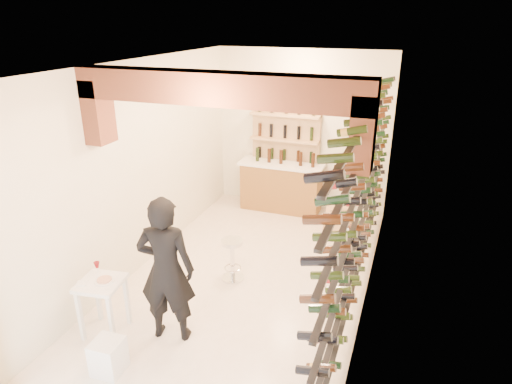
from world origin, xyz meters
TOP-DOWN VIEW (x-y plane):
  - ground at (0.00, 0.00)m, footprint 6.00×6.00m
  - room_shell at (0.00, -0.26)m, footprint 3.52×6.02m
  - wine_rack at (1.53, 0.00)m, footprint 0.32×5.70m
  - back_counter at (-0.30, 2.65)m, footprint 1.70×0.62m
  - back_shelving at (-0.30, 2.89)m, footprint 1.40×0.31m
  - tasting_table at (-1.27, -1.81)m, footprint 0.58×0.58m
  - white_stool at (-0.80, -2.38)m, footprint 0.34×0.34m
  - person at (-0.46, -1.59)m, footprint 0.77×0.59m
  - chrome_barstool at (-0.22, -0.14)m, footprint 0.34×0.34m
  - crate_lower at (1.02, 1.96)m, footprint 0.51×0.37m
  - crate_upper at (1.02, 1.96)m, footprint 0.49×0.43m

SIDE VIEW (x-z plane):
  - ground at x=0.00m, z-range 0.00..0.00m
  - crate_lower at x=1.02m, z-range 0.00..0.29m
  - white_stool at x=-0.80m, z-range 0.00..0.40m
  - chrome_barstool at x=-0.22m, z-range 0.05..0.71m
  - crate_upper at x=1.02m, z-range 0.29..0.53m
  - back_counter at x=-0.30m, z-range -0.11..1.18m
  - tasting_table at x=-1.27m, z-range 0.16..1.06m
  - person at x=-0.46m, z-range 0.00..1.89m
  - back_shelving at x=-0.30m, z-range -0.19..2.53m
  - wine_rack at x=1.53m, z-range 0.27..2.83m
  - room_shell at x=0.00m, z-range 0.65..3.86m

